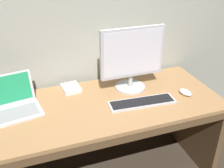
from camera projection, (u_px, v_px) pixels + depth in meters
desk at (95, 128)px, 1.96m from camera, size 1.83×0.72×0.72m
laptop_silver at (14, 104)px, 1.79m from camera, size 0.36×0.35×0.22m
external_monitor at (132, 57)px, 1.94m from camera, size 0.49×0.23×0.49m
wired_keyboard at (142, 102)px, 1.88m from camera, size 0.48×0.16×0.02m
computer_mouse at (185, 92)px, 1.99m from camera, size 0.09×0.12×0.03m
external_drive_box at (71, 88)px, 2.04m from camera, size 0.14×0.17×0.03m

